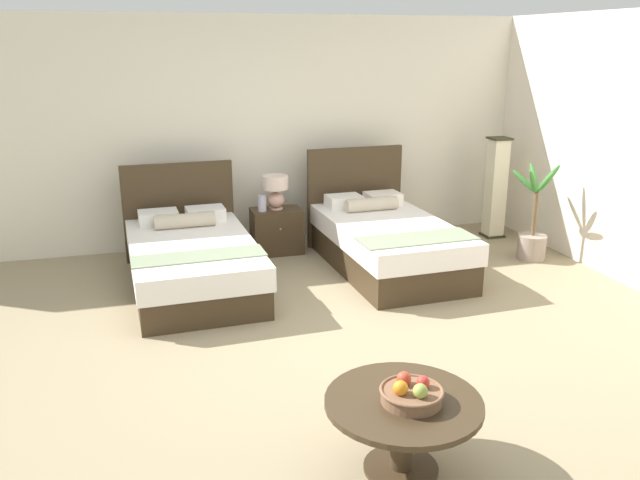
# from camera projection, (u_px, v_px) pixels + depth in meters

# --- Properties ---
(ground_plane) EXTENTS (10.10, 9.77, 0.02)m
(ground_plane) POSITION_uv_depth(u_px,v_px,m) (342.00, 346.00, 5.29)
(ground_plane) COLOR gray
(wall_back) EXTENTS (10.10, 0.12, 2.67)m
(wall_back) POSITION_uv_depth(u_px,v_px,m) (264.00, 132.00, 7.73)
(wall_back) COLOR silver
(wall_back) RESTS_ON ground
(bed_near_window) EXTENTS (1.28, 2.14, 1.09)m
(bed_near_window) POSITION_uv_depth(u_px,v_px,m) (192.00, 259.00, 6.48)
(bed_near_window) COLOR #3C2D1B
(bed_near_window) RESTS_ON ground
(bed_near_corner) EXTENTS (1.24, 2.13, 1.18)m
(bed_near_corner) POSITION_uv_depth(u_px,v_px,m) (386.00, 241.00, 7.01)
(bed_near_corner) COLOR #3C2D1B
(bed_near_corner) RESTS_ON ground
(nightstand) EXTENTS (0.57, 0.41, 0.52)m
(nightstand) POSITION_uv_depth(u_px,v_px,m) (277.00, 231.00, 7.54)
(nightstand) COLOR #3C2D1B
(nightstand) RESTS_ON ground
(table_lamp) EXTENTS (0.29, 0.29, 0.39)m
(table_lamp) POSITION_uv_depth(u_px,v_px,m) (276.00, 189.00, 7.41)
(table_lamp) COLOR #D5A38E
(table_lamp) RESTS_ON nightstand
(vase) EXTENTS (0.10, 0.10, 0.19)m
(vase) POSITION_uv_depth(u_px,v_px,m) (262.00, 203.00, 7.35)
(vase) COLOR #BAB6CE
(vase) RESTS_ON nightstand
(coffee_table) EXTENTS (0.89, 0.89, 0.46)m
(coffee_table) POSITION_uv_depth(u_px,v_px,m) (403.00, 417.00, 3.64)
(coffee_table) COLOR #3C2D1B
(coffee_table) RESTS_ON ground
(fruit_bowl) EXTENTS (0.36, 0.36, 0.15)m
(fruit_bowl) POSITION_uv_depth(u_px,v_px,m) (411.00, 393.00, 3.57)
(fruit_bowl) COLOR brown
(fruit_bowl) RESTS_ON coffee_table
(floor_lamp_corner) EXTENTS (0.24, 0.24, 1.25)m
(floor_lamp_corner) POSITION_uv_depth(u_px,v_px,m) (496.00, 188.00, 8.06)
(floor_lamp_corner) COLOR #2E2D1A
(floor_lamp_corner) RESTS_ON ground
(potted_palm) EXTENTS (0.51, 0.54, 1.10)m
(potted_palm) POSITION_uv_depth(u_px,v_px,m) (532.00, 234.00, 7.30)
(potted_palm) COLOR gray
(potted_palm) RESTS_ON ground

